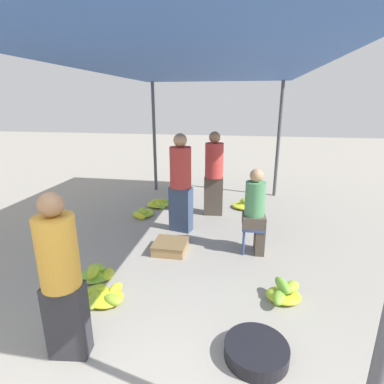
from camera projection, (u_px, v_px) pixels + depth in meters
canopy_post_back_left at (154, 138)px, 7.66m from camera, size 0.08×0.08×2.73m
canopy_post_back_right at (278, 141)px, 7.15m from camera, size 0.08×0.08×2.73m
canopy_tarp at (194, 65)px, 4.18m from camera, size 3.48×6.39×0.04m
vendor_foreground at (61, 277)px, 2.58m from camera, size 0.37×0.37×1.58m
stool at (253, 231)px, 4.63m from camera, size 0.34×0.34×0.43m
vendor_seated at (256, 210)px, 4.52m from camera, size 0.36×0.36×1.33m
basin_black at (256, 351)px, 2.75m from camera, size 0.59×0.59×0.14m
banana_pile_left_0 at (104, 296)px, 3.53m from camera, size 0.57×0.53×0.15m
banana_pile_left_1 at (143, 213)px, 6.16m from camera, size 0.46×0.54×0.17m
banana_pile_left_2 at (97, 274)px, 3.96m from camera, size 0.47×0.40×0.21m
banana_pile_left_3 at (159, 204)px, 6.71m from camera, size 0.55×0.48×0.18m
banana_pile_right_0 at (246, 204)px, 6.66m from camera, size 0.58×0.56×0.25m
banana_pile_right_1 at (283, 293)px, 3.54m from camera, size 0.44×0.52×0.25m
crate_near at (170, 247)px, 4.70m from camera, size 0.51×0.51×0.16m
shopper_walking_mid at (214, 173)px, 6.03m from camera, size 0.40×0.39×1.71m
shopper_walking_far at (181, 182)px, 5.25m from camera, size 0.46×0.46×1.76m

